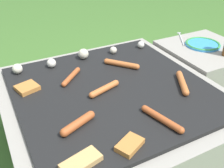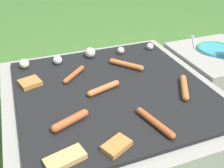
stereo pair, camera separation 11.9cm
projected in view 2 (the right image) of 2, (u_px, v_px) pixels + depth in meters
The scene contains 15 objects.
ground_plane at pixel (112, 147), 1.40m from camera, with size 14.00×14.00×0.00m, color #3D6628.
grill at pixel (112, 120), 1.30m from camera, with size 0.97×0.97×0.38m.
side_ledge at pixel (212, 80), 1.63m from camera, with size 0.46×0.47×0.38m.
sausage_mid_left at pixel (74, 74), 1.28m from camera, with size 0.13×0.13×0.02m.
sausage_front_right at pixel (104, 88), 1.17m from camera, with size 0.17×0.07×0.03m.
sausage_back_center at pixel (70, 120), 0.98m from camera, with size 0.15×0.08×0.03m.
sausage_mid_right at pixel (126, 65), 1.37m from camera, with size 0.14×0.16×0.03m.
sausage_back_left at pixel (184, 87), 1.18m from camera, with size 0.11×0.18×0.03m.
sausage_front_center at pixel (155, 122), 0.97m from camera, with size 0.07×0.20×0.03m.
bread_slice_left at pixel (117, 146), 0.88m from camera, with size 0.11×0.10×0.02m.
bread_slice_center at pixel (30, 83), 1.22m from camera, with size 0.11×0.11×0.02m.
bread_slice_right at pixel (65, 159), 0.83m from camera, with size 0.14×0.09×0.02m.
mushroom_row at pixel (82, 55), 1.44m from camera, with size 0.76×0.07×0.06m.
plate_colorful at pixel (215, 49), 1.55m from camera, with size 0.21×0.21×0.02m.
fork_utensil at pixel (194, 42), 1.66m from camera, with size 0.13×0.19×0.01m.
Camera 2 is at (-0.36, -0.95, 1.02)m, focal length 42.00 mm.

